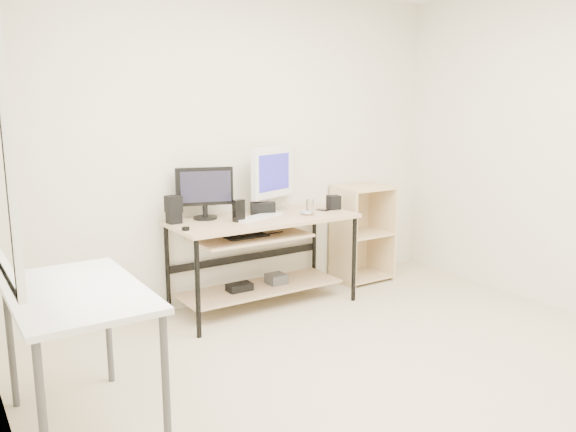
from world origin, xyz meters
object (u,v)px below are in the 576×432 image
Objects in this scene: desk at (261,243)px; shelf_unit at (359,232)px; side_table at (77,305)px; white_imac at (273,174)px; black_monitor at (205,190)px; audio_controller at (239,211)px.

desk is 1.67× the size of shelf_unit.
shelf_unit is (2.83, 1.22, -0.22)m from side_table.
white_imac is (-0.94, 0.04, 0.61)m from shelf_unit.
shelf_unit is 1.66× the size of white_imac.
desk is at bearing -172.23° from shelf_unit.
side_table is 1.80m from black_monitor.
shelf_unit is 1.65m from black_monitor.
white_imac is at bearing 18.92° from black_monitor.
shelf_unit is at bearing 23.33° from side_table.
audio_controller is at bearing -35.89° from black_monitor.
white_imac reaches higher than audio_controller.
side_table is at bearing -147.35° from desk.
shelf_unit reaches higher than side_table.
desk is 3.43× the size of black_monitor.
desk is 0.37m from audio_controller.
side_table is at bearing -148.57° from audio_controller.
desk is 2.77× the size of white_imac.
black_monitor is at bearing 122.73° from audio_controller.
shelf_unit is at bearing 4.73° from audio_controller.
white_imac is (1.89, 1.26, 0.39)m from side_table.
desk is 1.97m from side_table.
black_monitor is at bearing 154.78° from desk.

